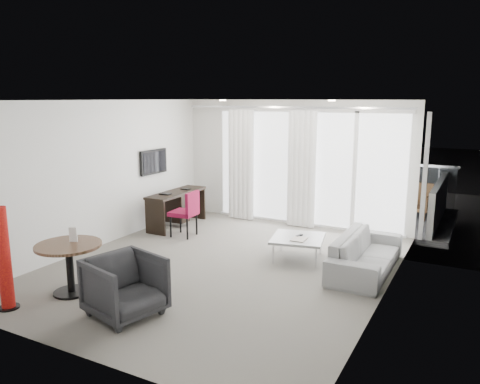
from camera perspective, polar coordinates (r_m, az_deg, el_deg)
The scene contains 28 objects.
floor at distance 7.56m, azimuth -2.16°, elevation -9.01°, with size 5.00×6.00×0.00m, color #68645B.
ceiling at distance 7.08m, azimuth -2.32°, elevation 11.12°, with size 5.00×6.00×0.00m, color white.
wall_left at distance 8.72m, azimuth -16.61°, elevation 2.12°, with size 0.00×6.00×2.60m, color silver.
wall_right at distance 6.36m, azimuth 17.67°, elevation -1.26°, with size 0.00×6.00×2.60m, color silver.
wall_front at distance 4.92m, azimuth -20.11°, elevation -5.03°, with size 5.00×0.00×2.60m, color silver.
window_panel at distance 9.78m, azimuth 8.13°, elevation 2.85°, with size 4.00×0.02×2.38m, color white, non-canonical shape.
window_frame at distance 9.77m, azimuth 8.10°, elevation 2.84°, with size 4.10×0.06×2.44m, color white, non-canonical shape.
curtain_left at distance 10.21m, azimuth 0.13°, elevation 3.32°, with size 0.60×0.20×2.38m, color white, non-canonical shape.
curtain_right at distance 9.64m, azimuth 7.52°, elevation 2.75°, with size 0.60×0.20×2.38m, color white, non-canonical shape.
curtain_track at distance 9.63m, azimuth 6.30°, elevation 10.23°, with size 4.80×0.04×0.04m, color #B2B2B7, non-canonical shape.
downlight_a at distance 8.92m, azimuth -2.14°, elevation 11.11°, with size 0.12×0.12×0.02m, color #FFE0B2.
downlight_b at distance 8.08m, azimuth 11.11°, elevation 10.88°, with size 0.12×0.12×0.02m, color #FFE0B2.
desk at distance 9.83m, azimuth -7.70°, elevation -2.06°, with size 0.48×1.55×0.73m, color black, non-canonical shape.
tv at distance 9.76m, azimuth -10.48°, elevation 3.64°, with size 0.05×0.80×0.50m, color black, non-canonical shape.
desk_chair at distance 9.08m, azimuth -6.90°, elevation -2.63°, with size 0.49×0.46×0.89m, color maroon, non-canonical shape.
round_table at distance 6.85m, azimuth -20.01°, elevation -8.78°, with size 0.88×0.88×0.70m, color #472F1E, non-canonical shape.
menu_card at distance 6.82m, azimuth -19.63°, elevation -5.59°, with size 0.11×0.02×0.20m, color white, non-canonical shape.
red_lamp at distance 6.59m, azimuth -26.84°, elevation -7.26°, with size 0.27×0.27×1.33m, color #9A120C.
tub_armchair at distance 5.98m, azimuth -13.82°, elevation -11.13°, with size 0.80×0.82×0.75m, color #242426.
coffee_table at distance 7.88m, azimuth 7.04°, elevation -6.79°, with size 0.83×0.83×0.37m, color gray, non-canonical shape.
remote at distance 7.88m, azimuth 7.22°, elevation -5.46°, with size 0.05×0.15×0.02m, color black, non-canonical shape.
magazine at distance 7.69m, azimuth 7.20°, elevation -5.89°, with size 0.22×0.28×0.02m, color gray, non-canonical shape.
sofa at distance 7.51m, azimuth 15.10°, elevation -7.22°, with size 1.96×0.76×0.57m, color gray.
terrace_slab at distance 11.43m, azimuth 10.54°, elevation -2.43°, with size 5.60×3.00×0.12m, color #4D4D50.
rattan_chair_a at distance 11.13m, azimuth 11.72°, elevation -0.59°, with size 0.50×0.50×0.74m, color brown, non-canonical shape.
rattan_chair_b at distance 11.13m, azimuth 20.86°, elevation -1.04°, with size 0.52×0.52×0.76m, color brown, non-canonical shape.
rattan_table at distance 10.93m, azimuth 14.35°, elevation -1.55°, with size 0.51×0.51×0.51m, color brown, non-canonical shape.
balustrade at distance 12.69m, azimuth 12.61°, elevation 1.43°, with size 5.50×0.06×1.05m, color #B2B2B7, non-canonical shape.
Camera 1 is at (3.56, -6.12, 2.63)m, focal length 35.00 mm.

